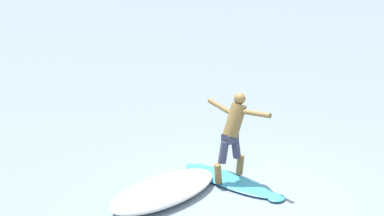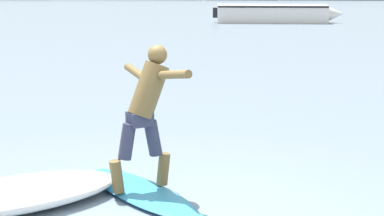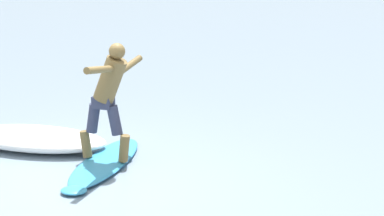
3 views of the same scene
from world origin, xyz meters
name	(u,v)px [view 2 (image 2 of 3)]	position (x,y,z in m)	size (l,w,h in m)	color
ground_plane	(159,214)	(0.00, 0.00, 0.00)	(200.00, 200.00, 0.00)	gray
surfboard	(143,193)	(-0.22, 0.55, 0.04)	(1.76, 2.10, 0.21)	#3798C7
surfer	(147,106)	(-0.17, 0.63, 1.03)	(0.96, 1.37, 1.62)	brown
fishing_boat_near_jetty	(276,13)	(4.06, 28.02, 0.50)	(6.92, 2.09, 0.94)	white
wave_foam_at_tail	(17,194)	(-1.53, 0.16, 0.14)	(2.43, 2.10, 0.29)	white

